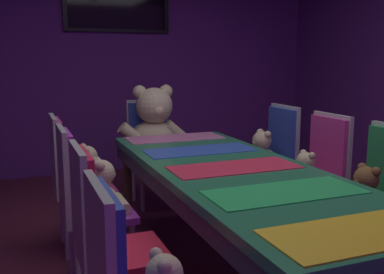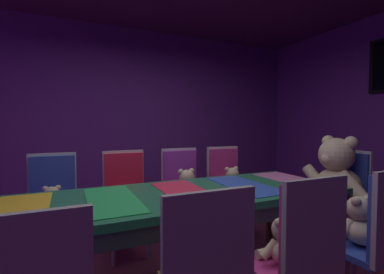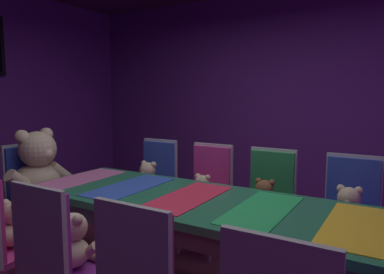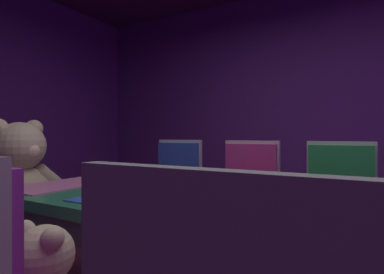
{
  "view_description": "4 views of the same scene",
  "coord_description": "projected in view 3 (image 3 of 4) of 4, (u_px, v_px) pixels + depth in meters",
  "views": [
    {
      "loc": [
        -1.17,
        -2.29,
        1.37
      ],
      "look_at": [
        -0.24,
        0.08,
        0.93
      ],
      "focal_mm": 41.87,
      "sensor_mm": 36.0,
      "label": 1
    },
    {
      "loc": [
        1.88,
        -0.8,
        1.24
      ],
      "look_at": [
        -0.08,
        0.09,
        1.15
      ],
      "focal_mm": 25.68,
      "sensor_mm": 36.0,
      "label": 2
    },
    {
      "loc": [
        -2.05,
        -1.27,
        1.44
      ],
      "look_at": [
        -0.24,
        -0.17,
        1.2
      ],
      "focal_mm": 33.37,
      "sensor_mm": 36.0,
      "label": 3
    },
    {
      "loc": [
        -1.25,
        -0.44,
        1.02
      ],
      "look_at": [
        -0.04,
        0.25,
        1.02
      ],
      "focal_mm": 28.82,
      "sensor_mm": 36.0,
      "label": 4
    }
  ],
  "objects": [
    {
      "name": "chair_right_2",
      "position": [
        209.0,
        185.0,
        3.37
      ],
      "size": [
        0.42,
        0.41,
        0.98
      ],
      "rotation": [
        0.0,
        0.0,
        3.14
      ],
      "color": "#CC338C",
      "rests_on": "ground_plane"
    },
    {
      "name": "banquet_table",
      "position": [
        189.0,
        209.0,
        2.49
      ],
      "size": [
        0.9,
        2.52,
        0.75
      ],
      "color": "#26724C",
      "rests_on": "ground_plane"
    },
    {
      "name": "teddy_right_1",
      "position": [
        264.0,
        199.0,
        2.95
      ],
      "size": [
        0.24,
        0.32,
        0.3
      ],
      "rotation": [
        0.0,
        0.0,
        3.14
      ],
      "color": "brown",
      "rests_on": "chair_right_1"
    },
    {
      "name": "wall_right",
      "position": [
        294.0,
        99.0,
        4.61
      ],
      "size": [
        0.12,
        6.4,
        2.8
      ],
      "primitive_type": "cube",
      "color": "#59267F",
      "rests_on": "ground_plane"
    },
    {
      "name": "chair_right_1",
      "position": [
        270.0,
        194.0,
        3.07
      ],
      "size": [
        0.42,
        0.41,
        0.98
      ],
      "rotation": [
        0.0,
        0.0,
        3.14
      ],
      "color": "#268C4C",
      "rests_on": "ground_plane"
    },
    {
      "name": "chair_left_2",
      "position": [
        53.0,
        253.0,
        1.92
      ],
      "size": [
        0.42,
        0.41,
        0.98
      ],
      "color": "purple",
      "rests_on": "ground_plane"
    },
    {
      "name": "teddy_right_3",
      "position": [
        147.0,
        180.0,
        3.58
      ],
      "size": [
        0.27,
        0.35,
        0.33
      ],
      "rotation": [
        0.0,
        0.0,
        3.14
      ],
      "color": "beige",
      "rests_on": "chair_right_3"
    },
    {
      "name": "chair_right_3",
      "position": [
        156.0,
        177.0,
        3.71
      ],
      "size": [
        0.42,
        0.41,
        0.98
      ],
      "rotation": [
        0.0,
        0.0,
        3.14
      ],
      "color": "#2D47B2",
      "rests_on": "ground_plane"
    },
    {
      "name": "teddy_left_3",
      "position": [
        15.0,
        226.0,
        2.33
      ],
      "size": [
        0.25,
        0.33,
        0.31
      ],
      "color": "beige",
      "rests_on": "chair_left_3"
    },
    {
      "name": "teddy_left_2",
      "position": [
        75.0,
        243.0,
        2.05
      ],
      "size": [
        0.27,
        0.35,
        0.33
      ],
      "color": "beige",
      "rests_on": "chair_left_2"
    },
    {
      "name": "king_teddy_bear",
      "position": [
        39.0,
        171.0,
        3.31
      ],
      "size": [
        0.72,
        0.55,
        0.68
      ],
      "rotation": [
        0.0,
        0.0,
        -1.57
      ],
      "color": "beige",
      "rests_on": "throne_chair"
    },
    {
      "name": "throne_chair",
      "position": [
        29.0,
        184.0,
        3.42
      ],
      "size": [
        0.41,
        0.42,
        0.98
      ],
      "rotation": [
        0.0,
        0.0,
        -1.57
      ],
      "color": "#2D47B2",
      "rests_on": "ground_plane"
    },
    {
      "name": "teddy_right_0",
      "position": [
        348.0,
        211.0,
        2.62
      ],
      "size": [
        0.27,
        0.34,
        0.32
      ],
      "rotation": [
        0.0,
        0.0,
        3.14
      ],
      "color": "beige",
      "rests_on": "chair_right_0"
    },
    {
      "name": "chair_right_0",
      "position": [
        351.0,
        206.0,
        2.75
      ],
      "size": [
        0.42,
        0.41,
        0.98
      ],
      "rotation": [
        0.0,
        0.0,
        3.14
      ],
      "color": "#2D47B2",
      "rests_on": "ground_plane"
    },
    {
      "name": "teddy_right_2",
      "position": [
        202.0,
        191.0,
        3.25
      ],
      "size": [
        0.22,
        0.29,
        0.27
      ],
      "rotation": [
        0.0,
        0.0,
        3.14
      ],
      "color": "beige",
      "rests_on": "chair_right_2"
    }
  ]
}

